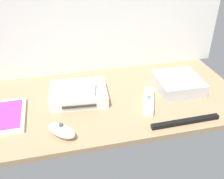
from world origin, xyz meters
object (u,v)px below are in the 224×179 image
Objects in this scene: game_console at (78,94)px; mini_computer at (178,83)px; game_case at (5,117)px; remote_nunchuk at (62,131)px; sensor_bar at (186,122)px; remote_wand at (149,101)px; remote_classic_pad at (75,89)px.

game_console is 1.28× the size of mini_computer.
game_case is 1.86× the size of remote_nunchuk.
game_console is 2.18× the size of remote_nunchuk.
mini_computer is at bearing 2.13° from game_console.
mini_computer is at bearing 70.61° from sensor_bar.
game_console is 20.96cm from remote_nunchuk.
game_case is 50.59cm from remote_wand.
game_console is at bearing 179.56° from remote_wand.
remote_nunchuk is (-47.24, -17.49, -0.60)cm from mini_computer.
remote_wand is 0.63× the size of sensor_bar.
remote_wand is at bearing 121.39° from sensor_bar.
mini_computer is 21.92cm from sensor_bar.
game_case is at bearing -161.57° from game_console.
remote_wand reaches higher than sensor_bar.
remote_classic_pad is at bearing 146.80° from sensor_bar.
sensor_bar is at bearing -108.62° from mini_computer.
remote_classic_pad is at bearing 24.43° from remote_nunchuk.
game_console is at bearing 22.87° from remote_nunchuk.
remote_nunchuk reaches higher than game_case.
mini_computer is at bearing 11.44° from remote_classic_pad.
remote_nunchuk reaches higher than game_console.
mini_computer reaches higher than game_case.
sensor_bar is at bearing -19.95° from remote_classic_pad.
remote_classic_pad is 0.66× the size of sensor_bar.
sensor_bar is at bearing -16.11° from game_case.
mini_computer is at bearing 47.70° from remote_wand.
remote_wand is at bearing -5.65° from remote_classic_pad.
remote_classic_pad is (-40.70, 0.74, 2.77)cm from mini_computer.
sensor_bar is (-6.97, -20.69, -1.94)cm from mini_computer.
remote_nunchuk is at bearing -159.68° from mini_computer.
sensor_bar is (58.69, -16.54, -0.06)cm from game_case.
mini_computer reaches higher than remote_wand.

